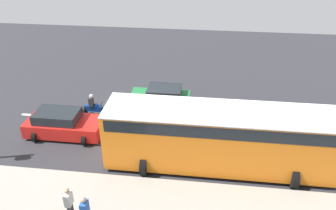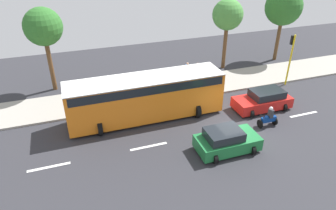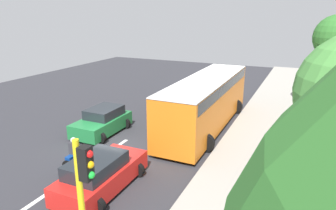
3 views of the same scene
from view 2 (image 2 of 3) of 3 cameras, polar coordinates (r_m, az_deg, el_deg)
name	(u,v)px [view 2 (image 2 of 3)]	position (r m, az deg, el deg)	size (l,w,h in m)	color
ground_plane	(232,130)	(21.73, 11.84, -4.52)	(40.00, 60.00, 0.10)	#2D2D33
sidewalk	(193,86)	(27.03, 4.59, 3.51)	(4.00, 60.00, 0.15)	#9E998E
lane_stripe_north	(304,114)	(25.03, 23.85, -1.59)	(0.20, 2.40, 0.01)	white
lane_stripe_mid	(232,129)	(21.70, 11.86, -4.40)	(0.20, 2.40, 0.01)	white
lane_stripe_south	(149,146)	(19.68, -3.60, -7.68)	(0.20, 2.40, 0.01)	white
lane_stripe_far_south	(49,167)	(19.39, -21.22, -10.69)	(0.20, 2.40, 0.01)	white
car_red	(263,100)	(24.41, 17.20, 0.85)	(2.28, 4.35, 1.52)	red
car_green	(226,141)	(19.27, 10.78, -6.53)	(2.34, 3.86, 1.52)	#1E7238
city_bus	(146,95)	(21.70, -4.13, 1.88)	(3.20, 11.00, 3.16)	orange
motorcycle	(268,118)	(22.35, 18.14, -2.32)	(0.60, 1.30, 1.53)	black
pedestrian_near_signal	(197,71)	(27.57, 5.44, 6.26)	(0.40, 0.24, 1.69)	#3F3F3F
pedestrian_by_tree	(187,71)	(27.59, 3.61, 6.35)	(0.40, 0.24, 1.69)	#1E1E4C
traffic_light_corner	(291,53)	(28.35, 21.83, 8.98)	(0.49, 0.24, 4.50)	yellow
street_tree_north	(284,7)	(33.50, 20.65, 16.62)	(3.60, 3.60, 7.26)	brown
street_tree_south	(43,28)	(26.53, -22.15, 13.17)	(3.02, 3.02, 6.93)	brown
street_tree_center	(228,15)	(29.88, 11.01, 16.00)	(2.84, 2.84, 6.65)	brown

